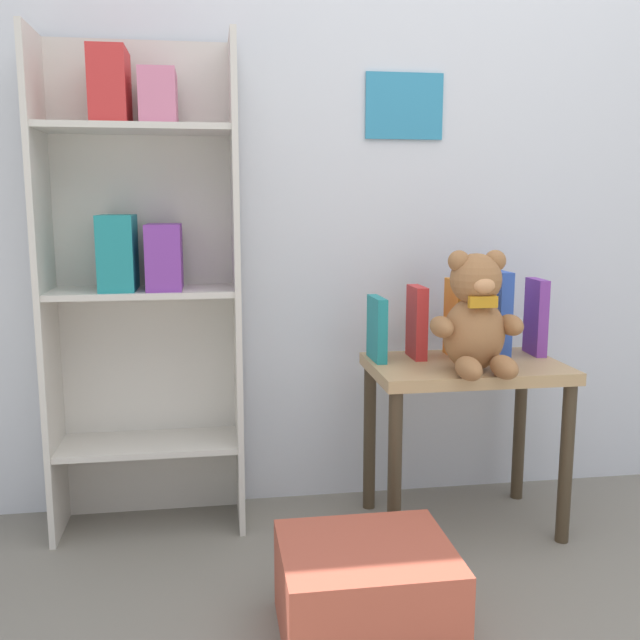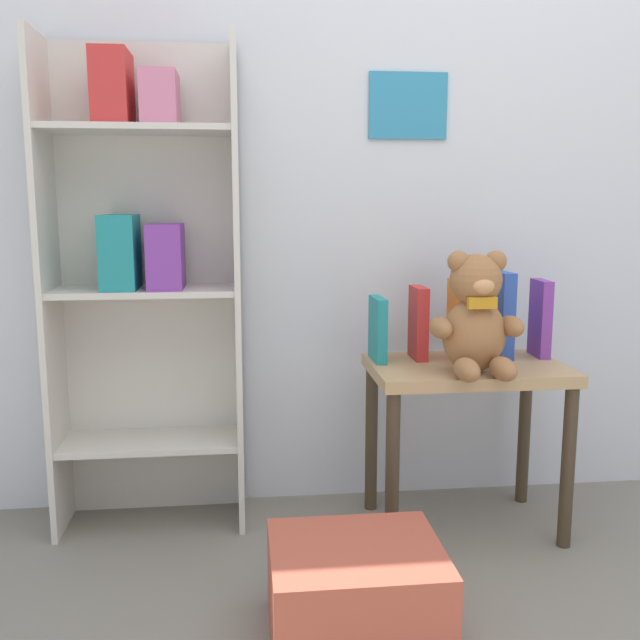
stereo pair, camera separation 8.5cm
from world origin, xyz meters
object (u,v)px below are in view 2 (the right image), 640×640
teddy_bear (476,318)px  book_standing_purple (540,318)px  bookshelf_side (145,260)px  storage_bin (356,593)px  display_table (466,393)px  book_standing_red (418,323)px  book_standing_teal (378,329)px  book_standing_orange (459,319)px  book_standing_blue (500,314)px

teddy_bear → book_standing_purple: teddy_bear is taller
bookshelf_side → storage_bin: (0.54, -0.71, -0.72)m
display_table → book_standing_purple: book_standing_purple is taller
book_standing_red → book_standing_teal: bearing=-174.5°
display_table → book_standing_purple: (0.26, 0.08, 0.21)m
display_table → teddy_bear: (-0.02, -0.11, 0.25)m
book_standing_red → storage_bin: 0.86m
book_standing_orange → book_standing_purple: bearing=-1.4°
book_standing_blue → bookshelf_side: bearing=173.0°
bookshelf_side → book_standing_blue: bearing=-4.4°
book_standing_red → storage_bin: size_ratio=0.57×
book_standing_red → book_standing_orange: bearing=0.3°
bookshelf_side → book_standing_orange: size_ratio=6.06×
teddy_bear → book_standing_red: 0.24m
book_standing_teal → book_standing_blue: book_standing_blue is taller
book_standing_red → book_standing_purple: book_standing_purple is taller
teddy_bear → book_standing_teal: size_ratio=1.78×
book_standing_teal → book_standing_purple: book_standing_purple is taller
teddy_bear → book_standing_blue: size_ratio=1.30×
teddy_bear → book_standing_orange: 0.21m
book_standing_teal → book_standing_red: bearing=4.4°
bookshelf_side → book_standing_purple: bearing=-4.3°
book_standing_teal → book_standing_orange: (0.26, 0.01, 0.02)m
book_standing_purple → storage_bin: 1.06m
teddy_bear → book_standing_blue: bearing=54.1°
bookshelf_side → book_standing_purple: 1.24m
book_standing_red → book_standing_orange: 0.13m
teddy_bear → book_standing_red: (-0.11, 0.20, -0.05)m
display_table → book_standing_red: (-0.13, 0.09, 0.20)m
bookshelf_side → book_standing_red: (0.83, -0.08, -0.20)m
display_table → book_standing_orange: bearing=90.0°
teddy_bear → book_standing_red: teddy_bear is taller
book_standing_teal → book_standing_orange: size_ratio=0.80×
bookshelf_side → book_standing_red: bearing=-5.7°
book_standing_teal → storage_bin: (-0.16, -0.61, -0.51)m
book_standing_red → book_standing_blue: 0.26m
book_standing_teal → book_standing_blue: 0.39m
book_standing_teal → book_standing_orange: book_standing_orange is taller
book_standing_teal → storage_bin: 0.81m
teddy_bear → display_table: bearing=82.0°
bookshelf_side → book_standing_blue: bookshelf_side is taller
bookshelf_side → teddy_bear: 1.00m
teddy_bear → book_standing_teal: 0.32m
bookshelf_side → book_standing_red: size_ratio=6.56×
storage_bin → teddy_bear: bearing=45.9°
teddy_bear → storage_bin: teddy_bear is taller
bookshelf_side → storage_bin: bookshelf_side is taller
book_standing_blue → book_standing_purple: book_standing_blue is taller
teddy_bear → storage_bin: bearing=-134.1°
book_standing_orange → book_standing_red: bearing=-179.3°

